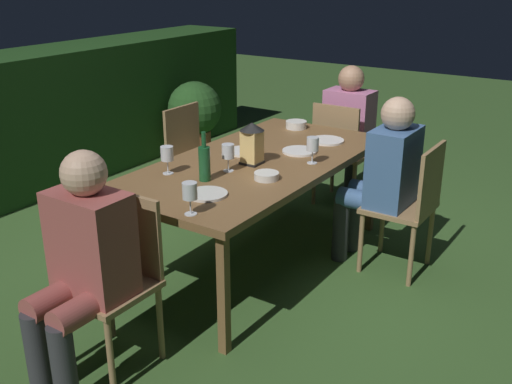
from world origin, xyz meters
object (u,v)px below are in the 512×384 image
Objects in this scene: green_bottle_on_table at (204,162)px; plate_a at (327,141)px; bowl_olives at (267,176)px; potted_plant_by_hedge at (195,114)px; chair_side_right_b at (194,156)px; chair_head_near at (116,273)px; plate_b at (207,194)px; plate_d at (300,151)px; wine_glass_c at (313,145)px; dining_table at (256,167)px; person_in_blue at (383,174)px; bowl_bread at (296,124)px; chair_head_far at (340,150)px; plate_c at (244,151)px; wine_glass_a at (228,153)px; chair_side_left_b at (410,202)px; lantern_centerpiece at (252,141)px; wine_glass_d at (190,192)px; person_in_rust at (82,261)px; person_in_pink at (352,126)px; wine_glass_b at (167,155)px.

plate_a is at bearing -11.15° from green_bottle_on_table.
bowl_olives is 2.78m from potted_plant_by_hedge.
chair_side_right_b is 1.91m from chair_head_near.
plate_b and plate_d have the same top height.
wine_glass_c is at bearing -10.73° from bowl_olives.
chair_side_right_b is 1.37m from bowl_olives.
dining_table is 1.74× the size of person_in_blue.
bowl_bread is (0.20, 0.36, 0.02)m from plate_a.
plate_c is at bearing 172.38° from chair_head_far.
chair_side_right_b is 1.19m from wine_glass_a.
dining_table is at bearing 180.00° from chair_head_far.
person_in_blue is 1.20m from green_bottle_on_table.
green_bottle_on_table is 0.59m from plate_c.
chair_head_far is 1.19m from chair_side_right_b.
chair_side_left_b and chair_head_far have the same top height.
chair_head_far is 1.38m from lantern_centerpiece.
wine_glass_d is at bearing 154.04° from chair_side_left_b.
plate_a is at bearing -13.00° from lantern_centerpiece.
wine_glass_a is (0.97, 0.02, 0.37)m from chair_head_near.
chair_side_left_b is 0.76× the size of person_in_blue.
person_in_rust is at bearing 160.07° from person_in_blue.
person_in_rust is at bearing 155.02° from chair_side_left_b.
person_in_pink is at bearing 0.00° from person_in_rust.
chair_head_near is 3.35m from potted_plant_by_hedge.
chair_side_left_b reaches higher than bowl_olives.
person_in_blue is 1.39m from wine_glass_b.
lantern_centerpiece is 0.74m from plate_a.
chair_side_right_b is at bearing 117.76° from bowl_bread.
person_in_pink is (0.99, 0.88, 0.15)m from chair_side_left_b.
plate_a is (0.18, -1.07, 0.26)m from chair_side_right_b.
dining_table is 1.44m from person_in_rust.
person_in_rust is 0.79m from plate_b.
wine_glass_b is 0.75× the size of plate_b.
green_bottle_on_table is (0.77, 0.03, 0.36)m from chair_head_near.
dining_table is 8.47× the size of plate_c.
chair_side_left_b is at bearing -41.14° from bowl_olives.
person_in_rust is at bearing -179.10° from wine_glass_a.
plate_b is 1.54× the size of bowl_olives.
wine_glass_b is at bearing 113.94° from bowl_olives.
lantern_centerpiece is at bearing -132.45° from potted_plant_by_hedge.
person_in_rust is (-2.69, 0.00, 0.15)m from chair_head_far.
wine_glass_d is 0.73× the size of plate_d.
wine_glass_a reaches higher than bowl_bread.
plate_a is (1.54, 0.03, -0.11)m from wine_glass_d.
wine_glass_a is at bearing 163.75° from plate_d.
green_bottle_on_table is at bearing 166.78° from plate_d.
person_in_blue is 5.13× the size of plate_b.
bowl_olives is 0.18× the size of potted_plant_by_hedge.
plate_b is 0.42m from bowl_olives.
chair_head_near is at bearing -152.55° from chair_side_right_b.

